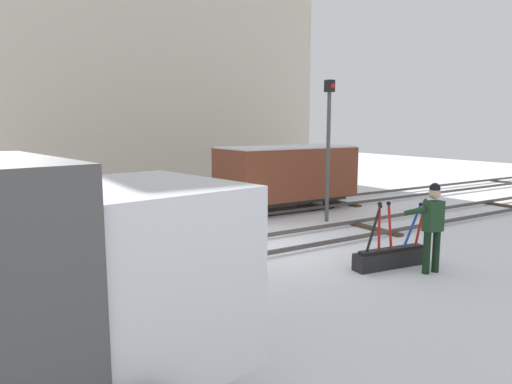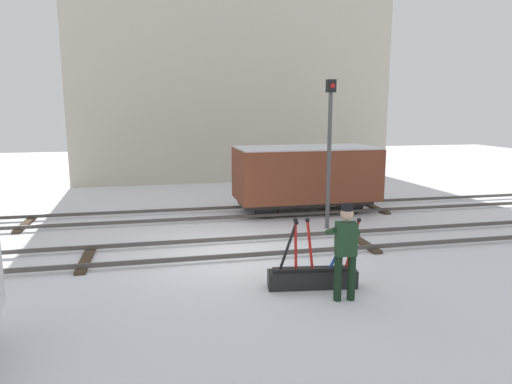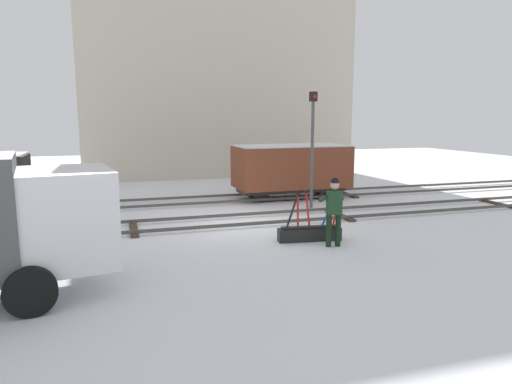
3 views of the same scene
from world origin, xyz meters
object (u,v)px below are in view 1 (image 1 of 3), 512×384
Objects in this scene: switch_lever_frame at (391,255)px; signal_post at (329,137)px; freight_car_far_end at (286,173)px; rail_worker at (432,222)px.

signal_post is at bearing 72.88° from switch_lever_frame.
freight_car_far_end is at bearing 80.27° from switch_lever_frame.
switch_lever_frame is 5.36m from signal_post.
signal_post is 2.60m from freight_car_far_end.
signal_post reaches higher than switch_lever_frame.
signal_post reaches higher than rail_worker.
signal_post is (1.59, 5.06, 1.58)m from rail_worker.
signal_post is (1.97, 4.37, 2.40)m from switch_lever_frame.
rail_worker is at bearing -53.89° from switch_lever_frame.
rail_worker is 5.53m from signal_post.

